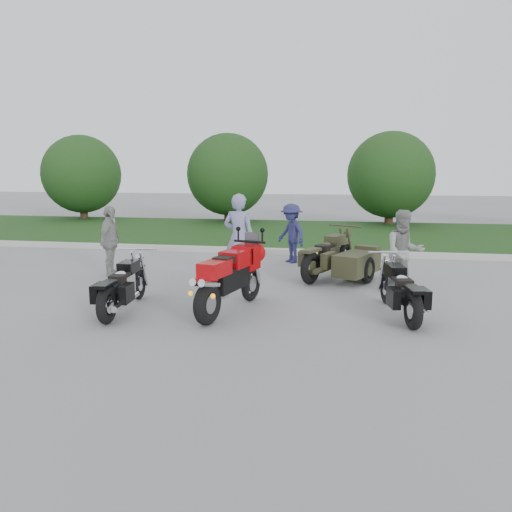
% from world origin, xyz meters
% --- Properties ---
extents(ground, '(80.00, 80.00, 0.00)m').
position_xyz_m(ground, '(0.00, 0.00, 0.00)').
color(ground, '#9A9A95').
rests_on(ground, ground).
extents(curb, '(60.00, 0.30, 0.15)m').
position_xyz_m(curb, '(0.00, 6.00, 0.07)').
color(curb, '#B9B6AE').
rests_on(curb, ground).
extents(grass_strip, '(60.00, 8.00, 0.14)m').
position_xyz_m(grass_strip, '(0.00, 10.15, 0.07)').
color(grass_strip, '#25521C').
rests_on(grass_strip, ground).
extents(tree_far_left, '(3.60, 3.60, 4.00)m').
position_xyz_m(tree_far_left, '(-10.00, 13.50, 2.19)').
color(tree_far_left, '#3F2B1C').
rests_on(tree_far_left, ground).
extents(tree_mid_left, '(3.60, 3.60, 4.00)m').
position_xyz_m(tree_mid_left, '(-3.00, 13.50, 2.19)').
color(tree_mid_left, '#3F2B1C').
rests_on(tree_mid_left, ground).
extents(tree_mid_right, '(3.60, 3.60, 4.00)m').
position_xyz_m(tree_mid_right, '(4.00, 13.50, 2.19)').
color(tree_mid_right, '#3F2B1C').
rests_on(tree_mid_right, ground).
extents(sportbike_red, '(0.82, 2.27, 1.09)m').
position_xyz_m(sportbike_red, '(0.22, -0.13, 0.64)').
color(sportbike_red, black).
rests_on(sportbike_red, ground).
extents(cruiser_left, '(0.44, 2.15, 0.83)m').
position_xyz_m(cruiser_left, '(-1.62, -0.42, 0.42)').
color(cruiser_left, black).
rests_on(cruiser_left, ground).
extents(cruiser_right, '(0.61, 2.11, 0.82)m').
position_xyz_m(cruiser_right, '(3.10, 0.12, 0.42)').
color(cruiser_right, black).
rests_on(cruiser_right, ground).
extents(cruiser_sidecar, '(1.76, 2.28, 0.94)m').
position_xyz_m(cruiser_sidecar, '(2.16, 2.80, 0.44)').
color(cruiser_sidecar, black).
rests_on(cruiser_sidecar, ground).
extents(person_stripe, '(0.78, 0.58, 1.94)m').
position_xyz_m(person_stripe, '(-0.13, 2.33, 0.97)').
color(person_stripe, '#8385B2').
rests_on(person_stripe, ground).
extents(person_grey, '(0.93, 0.80, 1.67)m').
position_xyz_m(person_grey, '(3.31, 1.80, 0.84)').
color(person_grey, gray).
rests_on(person_grey, ground).
extents(person_denim, '(1.11, 1.13, 1.56)m').
position_xyz_m(person_denim, '(0.77, 4.72, 0.78)').
color(person_denim, navy).
rests_on(person_denim, ground).
extents(person_back, '(0.47, 0.98, 1.63)m').
position_xyz_m(person_back, '(-3.17, 2.33, 0.81)').
color(person_back, '#989993').
rests_on(person_back, ground).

